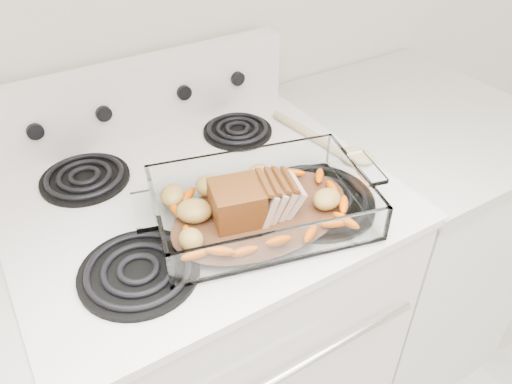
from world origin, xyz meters
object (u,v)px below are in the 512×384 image
counter_right (393,240)px  baking_dish (261,209)px  pork_roast (250,203)px  electric_range (209,325)px

counter_right → baking_dish: (-0.60, -0.15, 0.50)m
counter_right → pork_roast: (-0.62, -0.15, 0.52)m
electric_range → counter_right: electric_range is taller
electric_range → counter_right: 0.67m
electric_range → baking_dish: size_ratio=2.79×
baking_dish → pork_roast: bearing=-165.9°
counter_right → pork_roast: 0.83m
baking_dish → pork_roast: 0.03m
electric_range → counter_right: size_ratio=1.20×
baking_dish → pork_roast: size_ratio=2.31×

